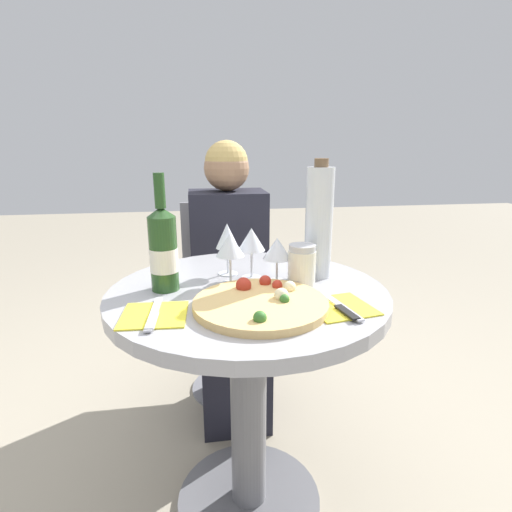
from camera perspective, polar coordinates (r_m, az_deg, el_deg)
The scene contains 14 objects.
ground_plane at distance 1.54m, azimuth -1.00°, elevation -31.57°, with size 12.00×12.00×0.00m, color #9E937F.
dining_table at distance 1.20m, azimuth -1.13°, elevation -13.96°, with size 0.77×0.77×0.74m.
chair_behind_diner at distance 1.89m, azimuth -4.04°, elevation -6.59°, with size 0.41×0.41×0.87m.
seated_diner at distance 1.71m, azimuth -3.69°, elevation -5.15°, with size 0.32×0.47×1.15m.
pizza_large at distance 0.99m, azimuth 0.76°, elevation -6.67°, with size 0.33×0.33×0.05m.
wine_bottle at distance 1.10m, azimuth -13.11°, elevation 0.97°, with size 0.08×0.08×0.32m.
tall_carafe at distance 1.19m, azimuth 8.98°, elevation 4.78°, with size 0.08×0.08×0.35m.
sugar_shaker at distance 1.13m, azimuth 6.56°, elevation -1.30°, with size 0.08×0.08×0.12m.
wine_glass_back_left at distance 1.21m, azimuth -4.14°, elevation 2.71°, with size 0.07×0.07×0.16m.
wine_glass_center at distance 1.17m, azimuth -0.65°, elevation 2.25°, with size 0.08×0.08×0.15m.
wine_glass_front_right at distance 1.14m, azimuth 3.03°, elevation 0.95°, with size 0.08×0.08×0.13m.
wine_glass_front_left at distance 1.12m, azimuth -3.73°, elevation 1.43°, with size 0.08×0.08×0.15m.
place_setting_left at distance 0.97m, azimuth -14.37°, elevation -8.18°, with size 0.16×0.19×0.01m.
place_setting_right at distance 1.00m, azimuth 11.92°, elevation -7.15°, with size 0.17×0.19×0.01m.
Camera 1 is at (-0.14, -1.03, 1.13)m, focal length 28.00 mm.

